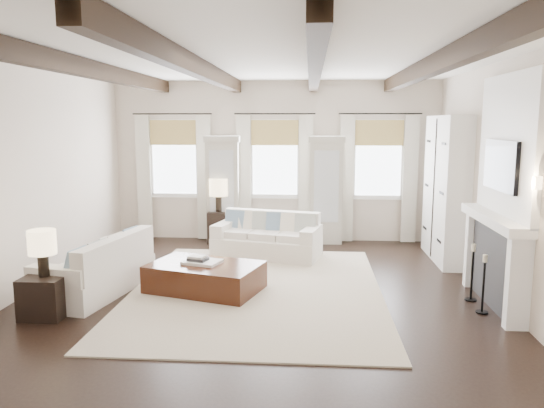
# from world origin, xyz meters

# --- Properties ---
(ground) EXTENTS (7.50, 7.50, 0.00)m
(ground) POSITION_xyz_m (0.00, 0.00, 0.00)
(ground) COLOR black
(ground) RESTS_ON ground
(room_shell) EXTENTS (6.54, 7.54, 3.22)m
(room_shell) POSITION_xyz_m (0.75, 0.90, 1.89)
(room_shell) COLOR beige
(room_shell) RESTS_ON ground
(area_rug) EXTENTS (3.53, 4.63, 0.02)m
(area_rug) POSITION_xyz_m (-0.04, 0.38, 0.01)
(area_rug) COLOR #BEB099
(area_rug) RESTS_ON ground
(sofa_back) EXTENTS (2.00, 1.25, 0.80)m
(sofa_back) POSITION_xyz_m (-0.04, 2.34, 0.33)
(sofa_back) COLOR silver
(sofa_back) RESTS_ON ground
(sofa_left) EXTENTS (1.19, 2.02, 0.81)m
(sofa_left) POSITION_xyz_m (-2.24, 0.13, 0.33)
(sofa_left) COLOR silver
(sofa_left) RESTS_ON ground
(ottoman) EXTENTS (1.74, 1.36, 0.40)m
(ottoman) POSITION_xyz_m (-0.77, 0.30, 0.20)
(ottoman) COLOR black
(ottoman) RESTS_ON ground
(tray) EXTENTS (0.59, 0.51, 0.04)m
(tray) POSITION_xyz_m (-0.82, 0.33, 0.42)
(tray) COLOR white
(tray) RESTS_ON ottoman
(book_lower) EXTENTS (0.31, 0.27, 0.04)m
(book_lower) POSITION_xyz_m (-0.88, 0.33, 0.46)
(book_lower) COLOR #262628
(book_lower) RESTS_ON tray
(book_upper) EXTENTS (0.26, 0.23, 0.03)m
(book_upper) POSITION_xyz_m (-0.89, 0.32, 0.50)
(book_upper) COLOR beige
(book_upper) RESTS_ON book_lower
(side_table_front) EXTENTS (0.51, 0.51, 0.51)m
(side_table_front) POSITION_xyz_m (-2.55, -0.81, 0.26)
(side_table_front) COLOR black
(side_table_front) RESTS_ON ground
(lamp_front) EXTENTS (0.34, 0.34, 0.58)m
(lamp_front) POSITION_xyz_m (-2.55, -0.81, 0.91)
(lamp_front) COLOR black
(lamp_front) RESTS_ON side_table_front
(side_table_back) EXTENTS (0.42, 0.42, 0.63)m
(side_table_back) POSITION_xyz_m (-1.09, 3.36, 0.32)
(side_table_back) COLOR black
(side_table_back) RESTS_ON ground
(lamp_back) EXTENTS (0.38, 0.38, 0.65)m
(lamp_back) POSITION_xyz_m (-1.09, 3.36, 1.08)
(lamp_back) COLOR black
(lamp_back) RESTS_ON side_table_back
(candlestick_near) EXTENTS (0.15, 0.15, 0.76)m
(candlestick_near) POSITION_xyz_m (2.90, -0.31, 0.32)
(candlestick_near) COLOR black
(candlestick_near) RESTS_ON ground
(candlestick_far) EXTENTS (0.16, 0.16, 0.78)m
(candlestick_far) POSITION_xyz_m (2.90, 0.17, 0.32)
(candlestick_far) COLOR black
(candlestick_far) RESTS_ON ground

